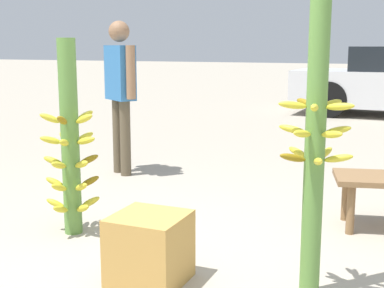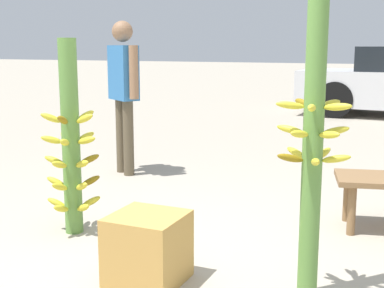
% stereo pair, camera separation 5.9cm
% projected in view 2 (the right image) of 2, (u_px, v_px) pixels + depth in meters
% --- Properties ---
extents(ground_plane, '(80.00, 80.00, 0.00)m').
position_uv_depth(ground_plane, '(147.00, 275.00, 3.20)').
color(ground_plane, '#A89E8C').
extents(banana_stalk_left, '(0.42, 0.42, 1.41)m').
position_uv_depth(banana_stalk_left, '(71.00, 144.00, 3.84)').
color(banana_stalk_left, '#5B8C3D').
rests_on(banana_stalk_left, ground_plane).
extents(banana_stalk_center, '(0.40, 0.40, 1.67)m').
position_uv_depth(banana_stalk_center, '(313.00, 144.00, 2.80)').
color(banana_stalk_center, '#5B8C3D').
rests_on(banana_stalk_center, ground_plane).
extents(vendor_person, '(0.55, 0.41, 1.61)m').
position_uv_depth(vendor_person, '(124.00, 84.00, 5.59)').
color(vendor_person, brown).
rests_on(vendor_person, ground_plane).
extents(produce_crate, '(0.41, 0.41, 0.41)m').
position_uv_depth(produce_crate, '(148.00, 248.00, 3.08)').
color(produce_crate, '#C69347').
rests_on(produce_crate, ground_plane).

